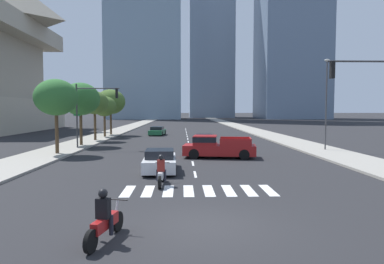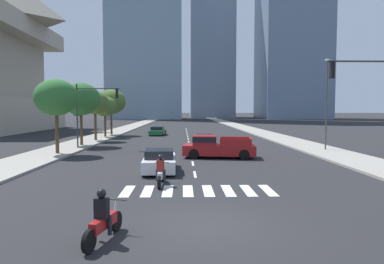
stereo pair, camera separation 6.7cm
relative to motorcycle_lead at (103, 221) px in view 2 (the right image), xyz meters
name	(u,v)px [view 2 (the right image)]	position (x,y,z in m)	size (l,w,h in m)	color
ground_plane	(205,225)	(2.86, 1.27, -0.58)	(800.00, 800.00, 0.00)	#232326
sidewalk_east	(286,140)	(14.36, 31.27, -0.51)	(4.00, 260.00, 0.15)	gray
sidewalk_west	(89,140)	(-8.64, 31.27, -0.51)	(4.00, 260.00, 0.15)	gray
crosswalk_near	(198,191)	(2.86, 5.97, -0.58)	(6.75, 2.26, 0.01)	silver
lane_divider_center	(188,139)	(2.86, 33.97, -0.58)	(0.14, 50.00, 0.01)	silver
motorcycle_lead	(103,221)	(0.00, 0.00, 0.00)	(0.84, 2.21, 1.49)	black
motorcycle_trailing	(161,173)	(1.12, 7.20, 0.00)	(0.70, 2.25, 1.49)	black
pickup_truck	(216,147)	(4.68, 16.79, 0.23)	(5.61, 2.79, 1.67)	maroon
sedan_white_0	(160,161)	(0.82, 11.04, 0.02)	(1.98, 4.54, 1.30)	silver
sedan_silver_1	(204,142)	(4.20, 22.96, 0.03)	(2.04, 4.37, 1.32)	#B7BABF
sedan_green_2	(158,131)	(-1.36, 40.40, -0.01)	(2.28, 4.71, 1.23)	#1E6038
traffic_signal_near	(372,94)	(12.18, 8.87, 3.89)	(3.99, 0.28, 6.41)	#333335
traffic_signal_far	(93,104)	(-6.01, 22.79, 3.53)	(4.19, 0.28, 5.81)	#333335
street_lamp_east	(327,98)	(14.66, 20.67, 4.09)	(0.50, 0.24, 7.83)	#3F3F42
street_tree_nearest	(56,98)	(-7.84, 18.69, 4.00)	(3.39, 3.39, 5.89)	#4C3823
street_tree_second	(81,99)	(-7.84, 25.41, 4.08)	(3.78, 3.78, 6.13)	#4C3823
street_tree_third	(95,103)	(-7.84, 31.06, 3.82)	(3.10, 3.10, 5.59)	#4C3823
street_tree_fourth	(105,106)	(-7.84, 36.10, 3.47)	(3.04, 3.04, 5.21)	#4C3823
street_tree_fifth	(111,102)	(-7.84, 40.08, 4.15)	(4.08, 4.08, 6.33)	#4C3823
office_tower_center_skyline	(211,37)	(15.77, 157.50, 37.38)	(20.08, 23.82, 76.97)	#8C9EB2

